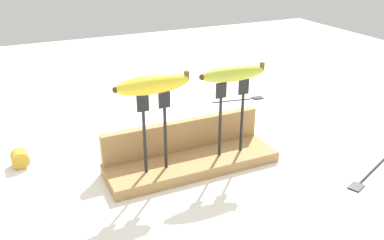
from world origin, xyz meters
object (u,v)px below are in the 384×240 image
at_px(fork_stand_left, 155,126).
at_px(fork_stand_right, 232,111).
at_px(banana_raised_left, 153,84).
at_px(banana_raised_right, 233,73).
at_px(fork_fallen_near, 245,99).
at_px(fork_fallen_far, 365,177).
at_px(banana_chunk_near, 20,158).

bearing_deg(fork_stand_left, fork_stand_right, 0.00).
bearing_deg(fork_stand_left, banana_raised_left, -178.43).
distance_m(fork_stand_left, banana_raised_right, 0.21).
bearing_deg(fork_fallen_near, fork_stand_left, -142.10).
bearing_deg(banana_raised_right, fork_stand_right, -3.25).
height_order(fork_stand_left, fork_fallen_far, fork_stand_left).
bearing_deg(banana_raised_right, fork_stand_left, -180.00).
relative_size(banana_raised_left, fork_fallen_far, 0.94).
distance_m(fork_stand_left, banana_raised_left, 0.10).
height_order(fork_stand_left, banana_chunk_near, fork_stand_left).
xyz_separation_m(fork_stand_left, fork_fallen_near, (0.45, 0.35, -0.13)).
relative_size(fork_stand_right, banana_chunk_near, 4.29).
bearing_deg(banana_raised_right, banana_raised_left, -180.00).
xyz_separation_m(fork_stand_right, banana_raised_left, (-0.19, -0.00, 0.10)).
bearing_deg(banana_chunk_near, banana_raised_right, -22.80).
xyz_separation_m(fork_stand_left, banana_raised_right, (0.19, 0.00, 0.09)).
relative_size(banana_raised_left, banana_raised_right, 1.05).
bearing_deg(fork_stand_left, fork_fallen_far, -24.49).
bearing_deg(banana_raised_right, fork_fallen_far, -39.04).
height_order(fork_fallen_far, banana_chunk_near, banana_chunk_near).
height_order(fork_stand_right, banana_raised_right, banana_raised_right).
height_order(fork_stand_right, fork_fallen_near, fork_stand_right).
height_order(banana_raised_right, fork_fallen_far, banana_raised_right).
bearing_deg(banana_chunk_near, banana_raised_left, -35.43).
relative_size(fork_stand_left, banana_raised_right, 1.12).
bearing_deg(banana_raised_left, banana_raised_right, 0.00).
xyz_separation_m(fork_stand_right, banana_chunk_near, (-0.47, 0.20, -0.12)).
relative_size(fork_stand_left, fork_stand_right, 1.00).
bearing_deg(fork_fallen_far, fork_fallen_near, 88.61).
xyz_separation_m(fork_stand_left, fork_stand_right, (0.19, 0.00, 0.00)).
xyz_separation_m(fork_stand_left, fork_fallen_far, (0.44, -0.20, -0.13)).
distance_m(fork_stand_right, fork_fallen_far, 0.34).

